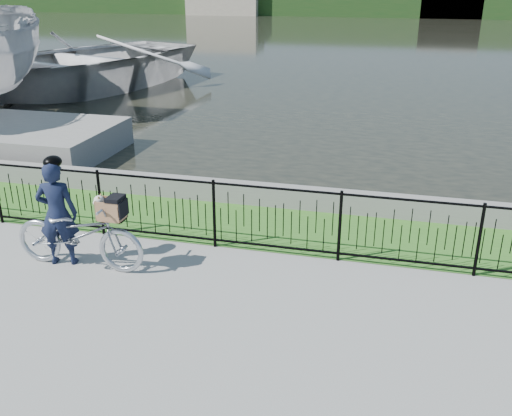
# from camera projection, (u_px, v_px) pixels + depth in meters

# --- Properties ---
(ground) EXTENTS (120.00, 120.00, 0.00)m
(ground) POSITION_uv_depth(u_px,v_px,m) (249.00, 305.00, 7.65)
(ground) COLOR gray
(ground) RESTS_ON ground
(grass_strip) EXTENTS (60.00, 2.00, 0.01)m
(grass_strip) POSITION_uv_depth(u_px,v_px,m) (287.00, 228.00, 9.98)
(grass_strip) COLOR #366F22
(grass_strip) RESTS_ON ground
(water) EXTENTS (120.00, 120.00, 0.00)m
(water) POSITION_uv_depth(u_px,v_px,m) (377.00, 43.00, 37.27)
(water) COLOR black
(water) RESTS_ON ground
(quay_wall) EXTENTS (60.00, 0.30, 0.40)m
(quay_wall) POSITION_uv_depth(u_px,v_px,m) (298.00, 197.00, 10.80)
(quay_wall) COLOR gray
(quay_wall) RESTS_ON ground
(fence) EXTENTS (14.00, 0.06, 1.15)m
(fence) POSITION_uv_depth(u_px,v_px,m) (275.00, 220.00, 8.86)
(fence) COLOR black
(fence) RESTS_ON ground
(far_treeline) EXTENTS (120.00, 6.00, 3.00)m
(far_treeline) POSITION_uv_depth(u_px,v_px,m) (392.00, 1.00, 60.93)
(far_treeline) COLOR #213F18
(far_treeline) RESTS_ON ground
(far_building_right) EXTENTS (6.00, 3.00, 3.20)m
(far_building_right) POSITION_uv_depth(u_px,v_px,m) (451.00, 2.00, 58.20)
(far_building_right) COLOR #AB9F8A
(far_building_right) RESTS_ON ground
(bicycle_rig) EXTENTS (2.06, 0.72, 1.22)m
(bicycle_rig) POSITION_uv_depth(u_px,v_px,m) (79.00, 233.00, 8.47)
(bicycle_rig) COLOR #AFB3BB
(bicycle_rig) RESTS_ON ground
(cyclist) EXTENTS (0.67, 0.53, 1.70)m
(cyclist) POSITION_uv_depth(u_px,v_px,m) (57.00, 212.00, 8.47)
(cyclist) COLOR black
(cyclist) RESTS_ON ground
(boat_far) EXTENTS (10.20, 12.07, 2.13)m
(boat_far) POSITION_uv_depth(u_px,v_px,m) (81.00, 62.00, 21.58)
(boat_far) COLOR #BDBCBD
(boat_far) RESTS_ON water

